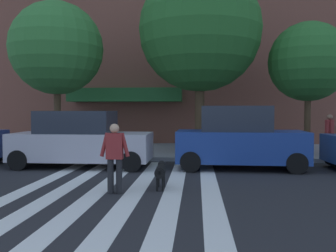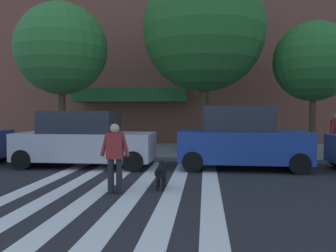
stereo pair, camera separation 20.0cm
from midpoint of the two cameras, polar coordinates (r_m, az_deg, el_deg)
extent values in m
plane|color=#232326|center=(8.12, -18.45, -11.58)|extent=(160.00, 160.00, 0.00)
cube|color=gray|center=(17.17, -5.93, -3.80)|extent=(80.00, 6.00, 0.15)
cube|color=silver|center=(8.22, -20.17, -11.40)|extent=(0.45, 12.47, 0.01)
cube|color=silver|center=(7.90, -14.10, -11.89)|extent=(0.45, 12.47, 0.01)
cube|color=silver|center=(7.67, -7.56, -12.28)|extent=(0.45, 12.47, 0.01)
cube|color=silver|center=(7.53, -0.69, -12.52)|extent=(0.45, 12.47, 0.01)
cube|color=silver|center=(7.51, 6.34, -12.59)|extent=(0.45, 12.47, 0.01)
cube|color=#26642F|center=(19.58, -6.91, 4.81)|extent=(5.95, 1.60, 0.70)
cube|color=#B7B3BE|center=(12.93, -13.64, -3.10)|extent=(4.69, 1.90, 0.92)
cube|color=#232833|center=(12.93, -14.47, 0.63)|extent=(2.49, 1.67, 0.76)
cylinder|color=black|center=(13.34, -4.82, -4.51)|extent=(0.66, 0.22, 0.66)
cylinder|color=black|center=(11.67, -6.24, -5.53)|extent=(0.66, 0.22, 0.66)
cylinder|color=black|center=(14.44, -19.57, -4.11)|extent=(0.66, 0.22, 0.66)
cylinder|color=black|center=(12.91, -22.73, -4.93)|extent=(0.66, 0.22, 0.66)
cube|color=navy|center=(12.36, 10.76, -3.12)|extent=(4.24, 1.91, 1.01)
cube|color=#232833|center=(12.29, 10.02, 1.16)|extent=(2.26, 1.65, 0.83)
cylinder|color=black|center=(13.45, 17.36, -4.56)|extent=(0.67, 0.24, 0.66)
cylinder|color=black|center=(11.85, 18.96, -5.53)|extent=(0.67, 0.24, 0.66)
cylinder|color=black|center=(13.19, 3.38, -4.59)|extent=(0.67, 0.24, 0.66)
cylinder|color=black|center=(11.55, 3.03, -5.60)|extent=(0.67, 0.24, 0.66)
cylinder|color=black|center=(13.89, 24.11, -4.44)|extent=(0.67, 0.24, 0.66)
cylinder|color=#4C3823|center=(16.43, -17.20, 1.94)|extent=(0.30, 0.30, 3.35)
sphere|color=#337533|center=(16.64, -17.32, 11.50)|extent=(3.95, 3.95, 3.95)
cylinder|color=#4C3823|center=(15.62, 4.60, 2.74)|extent=(0.40, 0.40, 3.75)
sphere|color=#286628|center=(15.97, 4.65, 14.65)|extent=(5.17, 5.17, 5.17)
cylinder|color=#4C3823|center=(16.09, 20.59, 1.07)|extent=(0.25, 0.25, 2.90)
sphere|color=#286628|center=(16.21, 20.71, 9.37)|extent=(3.25, 3.25, 3.25)
cylinder|color=black|center=(8.74, -9.60, -7.73)|extent=(0.16, 0.16, 0.82)
cylinder|color=black|center=(8.70, -8.30, -7.77)|extent=(0.16, 0.16, 0.82)
cube|color=maroon|center=(8.62, -8.98, -3.10)|extent=(0.39, 0.25, 0.60)
cylinder|color=maroon|center=(8.67, -10.54, -2.88)|extent=(0.23, 0.10, 0.57)
cylinder|color=maroon|center=(8.58, -7.41, -2.92)|extent=(0.23, 0.10, 0.57)
sphere|color=tan|center=(8.59, -9.00, -0.38)|extent=(0.23, 0.23, 0.22)
cylinder|color=black|center=(9.10, -1.80, -7.04)|extent=(0.28, 0.70, 0.26)
sphere|color=black|center=(9.50, -1.61, -6.02)|extent=(0.21, 0.21, 0.20)
cylinder|color=black|center=(8.65, -2.02, -7.20)|extent=(0.04, 0.24, 0.16)
cylinder|color=black|center=(9.39, -2.12, -8.53)|extent=(0.06, 0.06, 0.32)
cylinder|color=black|center=(9.38, -1.25, -8.54)|extent=(0.06, 0.06, 0.32)
cylinder|color=black|center=(8.92, -2.37, -9.13)|extent=(0.06, 0.06, 0.32)
cylinder|color=black|center=(8.91, -1.46, -9.14)|extent=(0.06, 0.06, 0.32)
cylinder|color=#282D4C|center=(15.76, 23.40, -2.79)|extent=(0.21, 0.21, 0.82)
cylinder|color=#282D4C|center=(15.95, 23.63, -2.73)|extent=(0.21, 0.21, 0.82)
cube|color=maroon|center=(15.80, 23.56, -0.20)|extent=(0.42, 0.45, 0.60)
cylinder|color=maroon|center=(15.58, 23.29, -0.12)|extent=(0.21, 0.23, 0.57)
cylinder|color=maroon|center=(16.03, 23.83, -0.06)|extent=(0.21, 0.23, 0.57)
sphere|color=#936B51|center=(15.79, 23.59, 1.29)|extent=(0.31, 0.31, 0.22)
camera|label=1|loc=(0.10, -90.67, -0.03)|focal=39.08mm
camera|label=2|loc=(0.10, 89.33, 0.03)|focal=39.08mm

